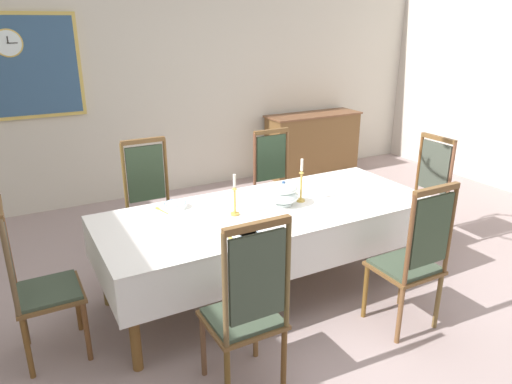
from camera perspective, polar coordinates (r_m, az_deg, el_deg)
The scene contains 20 objects.
ground at distance 4.02m, azimuth 2.79°, elevation -13.09°, with size 8.21×6.03×0.04m, color gray.
back_wall at distance 6.19m, azimuth -12.31°, elevation 15.34°, with size 8.21×0.08×3.44m, color beige.
dining_table at distance 3.83m, azimuth 1.57°, elevation -2.94°, with size 2.70×1.07×0.75m.
tablecloth at distance 3.83m, azimuth 1.57°, elevation -3.09°, with size 2.72×1.09×0.35m.
chair_south_a at distance 2.84m, azimuth -1.02°, elevation -13.83°, with size 0.44×0.42×1.18m.
chair_north_a at distance 4.43m, azimuth -12.50°, elevation -1.47°, with size 0.44×0.42×1.18m.
chair_south_b at distance 3.58m, azimuth 18.47°, elevation -7.54°, with size 0.44×0.42×1.15m.
chair_north_b at distance 4.93m, azimuth 2.52°, elevation 1.00°, with size 0.44×0.42×1.12m.
chair_head_west at distance 3.43m, azimuth -25.12°, elevation -9.79°, with size 0.42×0.44×1.14m.
chair_head_east at distance 4.93m, azimuth 19.50°, elevation -0.14°, with size 0.42×0.44×1.13m.
soup_tureen at distance 3.83m, azimuth 3.32°, elevation -0.17°, with size 0.25×0.25×0.21m.
candlestick_west at distance 3.62m, azimuth -2.59°, elevation -0.86°, with size 0.07×0.07×0.33m.
candlestick_east at distance 3.90m, azimuth 5.48°, elevation 0.92°, with size 0.07×0.07×0.37m.
bowl_near_left at distance 3.84m, azimuth -9.72°, elevation -1.55°, with size 0.19×0.19×0.04m.
bowl_near_right at distance 3.27m, azimuth -0.99°, elevation -5.23°, with size 0.16×0.16×0.04m.
spoon_primary at distance 3.84m, azimuth -11.66°, elevation -2.02°, with size 0.06×0.17×0.01m.
spoon_secondary at distance 3.25m, azimuth -2.92°, elevation -5.72°, with size 0.03×0.18×0.01m.
sideboard at distance 7.10m, azimuth 6.83°, elevation 5.79°, with size 1.44×0.48×0.90m.
mounted_clock at distance 5.85m, azimuth -27.79°, elevation 15.65°, with size 0.29×0.06×0.29m.
framed_painting at distance 5.88m, azimuth -26.39°, elevation 13.41°, with size 1.22×0.05×1.13m.
Camera 1 is at (-1.78, -2.86, 2.17)m, focal length 33.10 mm.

